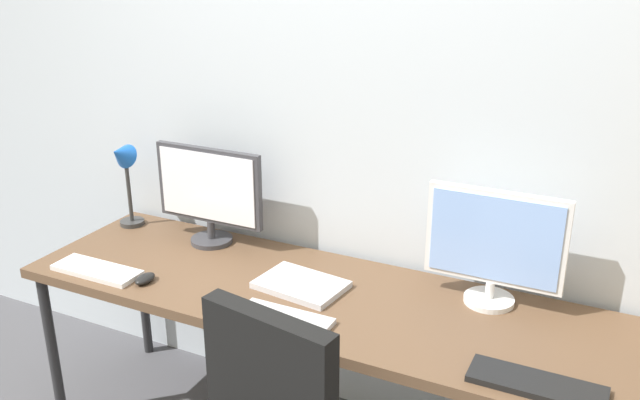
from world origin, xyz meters
TOP-DOWN VIEW (x-y plane):
  - wall_back at (0.00, 1.02)m, footprint 4.68×0.10m
  - desk at (0.00, 0.60)m, footprint 2.28×0.68m
  - monitor_left at (-0.60, 0.81)m, footprint 0.50×0.18m
  - monitor_right at (0.60, 0.81)m, footprint 0.49×0.18m
  - desk_lamp at (-1.04, 0.79)m, footprint 0.11×0.15m
  - keyboard_left at (-0.84, 0.37)m, footprint 0.37×0.13m
  - keyboard_center at (0.00, 0.37)m, footprint 0.33×0.13m
  - keyboard_right at (0.84, 0.37)m, footprint 0.39×0.13m
  - computer_mouse at (-0.62, 0.39)m, footprint 0.06×0.10m
  - laptop_closed at (-0.06, 0.61)m, footprint 0.34×0.26m

SIDE VIEW (x-z plane):
  - desk at x=0.00m, z-range 0.32..1.06m
  - keyboard_left at x=-0.84m, z-range 0.74..0.76m
  - keyboard_center at x=0.00m, z-range 0.74..0.76m
  - keyboard_right at x=0.84m, z-range 0.74..0.76m
  - laptop_closed at x=-0.06m, z-range 0.74..0.76m
  - computer_mouse at x=-0.62m, z-range 0.74..0.77m
  - monitor_right at x=0.60m, z-range 0.76..1.18m
  - monitor_left at x=-0.60m, z-range 0.76..1.18m
  - desk_lamp at x=-1.04m, z-range 0.81..1.23m
  - wall_back at x=0.00m, z-range 0.00..2.60m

